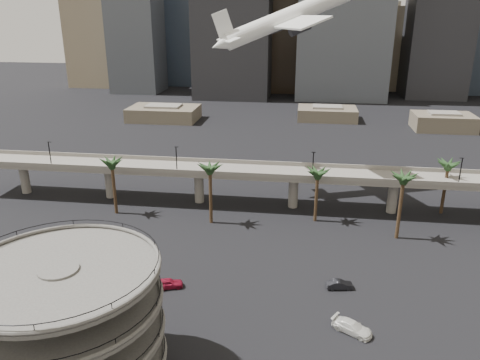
# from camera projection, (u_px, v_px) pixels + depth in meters

# --- Properties ---
(parking_ramp) EXTENTS (22.20, 22.20, 17.35)m
(parking_ramp) POSITION_uv_depth(u_px,v_px,m) (66.00, 318.00, 52.81)
(parking_ramp) COLOR #524F4C
(parking_ramp) RESTS_ON ground
(overpass) EXTENTS (130.00, 9.30, 14.70)m
(overpass) POSITION_uv_depth(u_px,v_px,m) (246.00, 175.00, 106.92)
(overpass) COLOR gray
(overpass) RESTS_ON ground
(palm_trees) EXTENTS (76.40, 18.40, 14.00)m
(palm_trees) POSITION_uv_depth(u_px,v_px,m) (296.00, 171.00, 96.79)
(palm_trees) COLOR #422E1C
(palm_trees) RESTS_ON ground
(low_buildings) EXTENTS (135.00, 27.50, 6.80)m
(low_buildings) POSITION_uv_depth(u_px,v_px,m) (290.00, 116.00, 188.87)
(low_buildings) COLOR brown
(low_buildings) RESTS_ON ground
(airborne_jet) EXTENTS (35.40, 33.12, 16.53)m
(airborne_jet) POSITION_uv_depth(u_px,v_px,m) (287.00, 18.00, 106.84)
(airborne_jet) COLOR white
(airborne_jet) RESTS_ON ground
(car_a) EXTENTS (5.20, 3.44, 1.65)m
(car_a) POSITION_uv_depth(u_px,v_px,m) (168.00, 283.00, 76.03)
(car_a) COLOR maroon
(car_a) RESTS_ON ground
(car_b) EXTENTS (4.59, 2.26, 1.45)m
(car_b) POSITION_uv_depth(u_px,v_px,m) (340.00, 285.00, 75.87)
(car_b) COLOR black
(car_b) RESTS_ON ground
(car_c) EXTENTS (6.14, 4.95, 1.67)m
(car_c) POSITION_uv_depth(u_px,v_px,m) (352.00, 327.00, 65.47)
(car_c) COLOR white
(car_c) RESTS_ON ground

